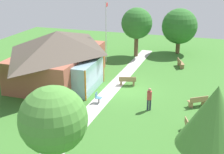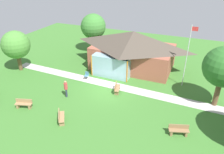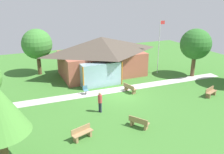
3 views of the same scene
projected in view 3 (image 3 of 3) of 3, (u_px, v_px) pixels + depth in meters
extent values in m
plane|color=#3D752D|center=(122.00, 94.00, 22.75)|extent=(44.00, 44.00, 0.00)
cube|color=#A35642|center=(102.00, 63.00, 28.14)|extent=(9.45, 5.72, 2.75)
pyramid|color=#4C4238|center=(101.00, 45.00, 27.39)|extent=(10.45, 6.72, 1.79)
cube|color=#8CB2BF|center=(101.00, 74.00, 24.65)|extent=(4.25, 1.20, 2.47)
cylinder|color=orange|center=(83.00, 79.00, 23.33)|extent=(0.12, 0.12, 2.47)
cylinder|color=orange|center=(122.00, 73.00, 24.94)|extent=(0.12, 0.12, 2.47)
cube|color=#BCB7B2|center=(117.00, 90.00, 23.82)|extent=(25.54, 2.22, 0.03)
cylinder|color=silver|center=(159.00, 47.00, 27.86)|extent=(0.08, 0.08, 6.46)
cube|color=red|center=(163.00, 22.00, 27.03)|extent=(0.60, 0.02, 0.40)
cube|color=olive|center=(211.00, 92.00, 22.19)|extent=(1.56, 0.89, 0.06)
cube|color=olive|center=(214.00, 93.00, 22.62)|extent=(0.28, 0.43, 0.39)
cube|color=olive|center=(208.00, 96.00, 21.92)|extent=(0.28, 0.43, 0.39)
cube|color=olive|center=(210.00, 89.00, 22.25)|extent=(1.44, 0.53, 0.36)
cube|color=#9E7A51|center=(83.00, 133.00, 15.59)|extent=(1.56, 0.88, 0.06)
cube|color=#9E7A51|center=(89.00, 133.00, 16.02)|extent=(0.27, 0.43, 0.39)
cube|color=#9E7A51|center=(76.00, 139.00, 15.33)|extent=(0.27, 0.43, 0.39)
cube|color=#9E7A51|center=(81.00, 129.00, 15.65)|extent=(1.45, 0.52, 0.36)
cube|color=#9E7A51|center=(139.00, 122.00, 16.98)|extent=(1.20, 1.49, 0.06)
cube|color=#9E7A51|center=(132.00, 123.00, 17.34)|extent=(0.42, 0.36, 0.39)
cube|color=#9E7A51|center=(146.00, 127.00, 16.79)|extent=(0.42, 0.36, 0.39)
cube|color=#9E7A51|center=(138.00, 120.00, 16.76)|extent=(0.89, 1.28, 0.36)
cube|color=olive|center=(130.00, 88.00, 23.16)|extent=(0.80, 1.56, 0.06)
cube|color=olive|center=(126.00, 89.00, 23.65)|extent=(0.43, 0.25, 0.39)
cube|color=olive|center=(134.00, 92.00, 22.83)|extent=(0.43, 0.25, 0.39)
cube|color=olive|center=(129.00, 86.00, 22.98)|extent=(0.43, 1.47, 0.36)
cube|color=teal|center=(86.00, 90.00, 22.57)|extent=(0.45, 0.45, 0.04)
cube|color=teal|center=(85.00, 88.00, 22.67)|extent=(0.44, 0.05, 0.40)
cylinder|color=#4C4C51|center=(86.00, 93.00, 22.64)|extent=(0.10, 0.10, 0.42)
cylinder|color=#4C4C51|center=(86.00, 94.00, 22.71)|extent=(0.36, 0.36, 0.02)
cylinder|color=#2D3347|center=(99.00, 107.00, 19.26)|extent=(0.14, 0.14, 0.85)
cylinder|color=#2D3347|center=(101.00, 108.00, 19.15)|extent=(0.14, 0.14, 0.85)
cylinder|color=#BF3F3F|center=(100.00, 99.00, 18.96)|extent=(0.34, 0.34, 0.65)
sphere|color=tan|center=(100.00, 94.00, 18.81)|extent=(0.24, 0.24, 0.24)
cylinder|color=brown|center=(193.00, 66.00, 27.49)|extent=(0.45, 0.45, 2.53)
sphere|color=#2D6B28|center=(196.00, 44.00, 26.65)|extent=(3.49, 3.49, 3.49)
cylinder|color=brown|center=(39.00, 65.00, 28.18)|extent=(0.46, 0.46, 2.39)
sphere|color=#3D7F33|center=(37.00, 44.00, 27.35)|extent=(3.51, 3.51, 3.51)
cylinder|color=brown|center=(4.00, 151.00, 12.70)|extent=(0.44, 0.44, 2.31)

